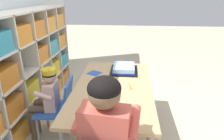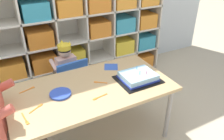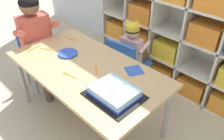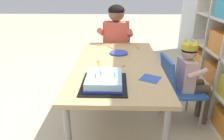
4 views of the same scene
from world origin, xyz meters
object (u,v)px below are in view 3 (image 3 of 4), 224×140
Objects in this scene: fork_near_cake_tray at (96,70)px; fork_scattered_mid_table at (71,39)px; birthday_cake_on_tray at (114,93)px; classroom_chair_adult_side at (37,51)px; activity_table at (86,72)px; fork_at_table_front_edge at (69,75)px; child_with_crown at (134,48)px; fork_near_child_seat at (47,49)px; paper_plate_stack at (68,53)px; classroom_chair_blue at (127,63)px; fork_beside_plate_stack at (33,49)px; adult_helper_seated at (38,36)px.

fork_scattered_mid_table is at bearing -160.54° from fork_near_cake_tray.
birthday_cake_on_tray is 0.97m from fork_scattered_mid_table.
birthday_cake_on_tray reaches higher than fork_scattered_mid_table.
classroom_chair_adult_side reaches higher than fork_near_cake_tray.
fork_at_table_front_edge is at bearing -91.27° from activity_table.
child_with_crown is 0.87m from fork_near_child_seat.
birthday_cake_on_tray is at bearing -8.50° from paper_plate_stack.
classroom_chair_blue is 4.49× the size of fork_beside_plate_stack.
activity_table is at bearing 139.17° from fork_scattered_mid_table.
fork_at_table_front_edge is (-0.43, -0.08, -0.03)m from birthday_cake_on_tray.
fork_beside_plate_stack is at bearing -150.09° from paper_plate_stack.
fork_beside_plate_stack is 1.35× the size of fork_near_cake_tray.
fork_at_table_front_edge and fork_near_child_seat have the same top height.
classroom_chair_blue reaches higher than activity_table.
fork_beside_plate_stack is at bearing 59.90° from fork_scattered_mid_table.
fork_near_cake_tray is (0.93, 0.04, 0.19)m from classroom_chair_adult_side.
child_with_crown is 6.10× the size of fork_scattered_mid_table.
activity_table is 0.28m from paper_plate_stack.
classroom_chair_blue is 0.99× the size of classroom_chair_adult_side.
fork_beside_plate_stack and fork_at_table_front_edge have the same top height.
classroom_chair_adult_side is (-0.80, -0.68, -0.08)m from child_with_crown.
fork_near_cake_tray is at bearing 2.81° from paper_plate_stack.
fork_near_cake_tray is (0.82, 0.06, -0.03)m from adult_helper_seated.
classroom_chair_adult_side reaches higher than fork_scattered_mid_table.
child_with_crown is 7.11× the size of fork_near_child_seat.
fork_at_table_front_edge is 0.22m from fork_near_cake_tray.
paper_plate_stack is 0.23m from fork_near_child_seat.
paper_plate_stack is at bearing 60.23° from classroom_chair_blue.
classroom_chair_blue is at bearing -157.68° from fork_near_child_seat.
fork_scattered_mid_table reaches higher than activity_table.
fork_at_table_front_edge is (0.73, -0.14, -0.03)m from adult_helper_seated.
adult_helper_seated is 0.21m from fork_beside_plate_stack.
birthday_cake_on_tray reaches higher than activity_table.
child_with_crown reaches higher than paper_plate_stack.
fork_near_cake_tray is at bearing 158.56° from fork_near_child_seat.
birthday_cake_on_tray reaches higher than classroom_chair_blue.
classroom_chair_blue is 0.63× the size of adult_helper_seated.
classroom_chair_blue is 0.80m from fork_near_child_seat.
fork_scattered_mid_table is (-0.46, -0.45, 0.11)m from child_with_crown.
birthday_cake_on_tray is 2.72× the size of fork_at_table_front_edge.
adult_helper_seated reaches higher than fork_near_child_seat.
classroom_chair_blue is at bearing 140.01° from fork_near_cake_tray.
classroom_chair_adult_side is 4.96× the size of fork_scattered_mid_table.
child_with_crown is 7.52× the size of fork_near_cake_tray.
fork_near_cake_tray is at bearing 97.89° from classroom_chair_blue.
paper_plate_stack is (-0.27, 0.01, 0.06)m from activity_table.
activity_table is 9.57× the size of fork_beside_plate_stack.
fork_scattered_mid_table and fork_near_cake_tray have the same top height.
adult_helper_seated is at bearing -139.45° from fork_near_cake_tray.
adult_helper_seated is 0.25m from fork_near_child_seat.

